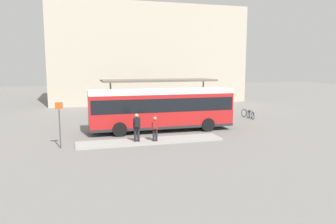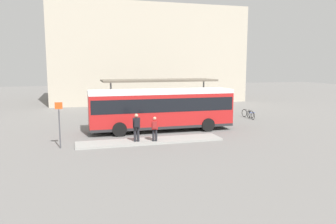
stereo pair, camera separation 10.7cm
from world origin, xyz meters
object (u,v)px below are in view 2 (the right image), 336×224
at_px(city_bus, 161,107).
at_px(bicycle_blue, 251,115).
at_px(pedestrian_waiting, 137,126).
at_px(platform_sign, 59,123).
at_px(pedestrian_companion, 155,127).
at_px(bicycle_black, 248,114).
at_px(potted_planter_near_shelter, 189,112).

bearing_deg(city_bus, bicycle_blue, 18.86).
bearing_deg(pedestrian_waiting, platform_sign, 94.30).
xyz_separation_m(pedestrian_waiting, pedestrian_companion, (1.14, -0.23, -0.12)).
distance_m(pedestrian_companion, platform_sign, 5.82).
xyz_separation_m(bicycle_blue, bicycle_black, (0.08, 0.72, 0.03)).
bearing_deg(city_bus, pedestrian_waiting, -125.26).
bearing_deg(platform_sign, bicycle_blue, 21.65).
xyz_separation_m(pedestrian_waiting, potted_planter_near_shelter, (6.54, 8.29, -0.49)).
bearing_deg(pedestrian_waiting, bicycle_black, -53.69).
bearing_deg(pedestrian_waiting, bicycle_blue, -56.07).
height_order(pedestrian_companion, bicycle_black, pedestrian_companion).
relative_size(city_bus, pedestrian_waiting, 5.98).
bearing_deg(pedestrian_companion, city_bus, -6.56).
bearing_deg(bicycle_black, city_bus, 102.99).
height_order(city_bus, pedestrian_companion, city_bus).
relative_size(potted_planter_near_shelter, platform_sign, 0.46).
xyz_separation_m(pedestrian_waiting, bicycle_blue, (12.08, 6.70, -0.81)).
height_order(bicycle_blue, bicycle_black, bicycle_black).
xyz_separation_m(pedestrian_waiting, bicycle_black, (12.16, 7.41, -0.77)).
xyz_separation_m(bicycle_blue, potted_planter_near_shelter, (-5.54, 1.60, 0.32)).
xyz_separation_m(city_bus, platform_sign, (-7.24, -3.51, -0.29)).
xyz_separation_m(pedestrian_companion, bicycle_black, (11.02, 7.64, -0.65)).
bearing_deg(platform_sign, pedestrian_companion, -2.77).
bearing_deg(bicycle_blue, bicycle_black, 178.82).
relative_size(pedestrian_companion, bicycle_black, 0.91).
relative_size(city_bus, potted_planter_near_shelter, 8.33).
bearing_deg(bicycle_blue, city_bus, -66.92).
relative_size(city_bus, pedestrian_companion, 6.78).
height_order(city_bus, pedestrian_waiting, city_bus).
bearing_deg(pedestrian_companion, bicycle_black, -40.97).
distance_m(pedestrian_waiting, pedestrian_companion, 1.16).
relative_size(bicycle_black, platform_sign, 0.63).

